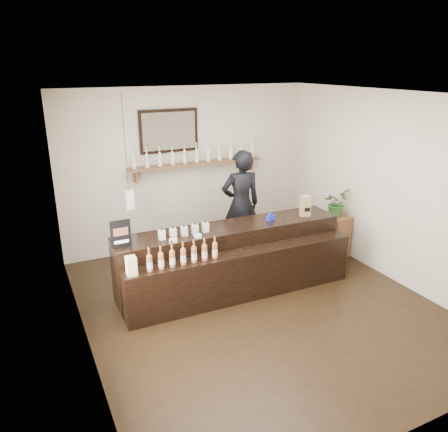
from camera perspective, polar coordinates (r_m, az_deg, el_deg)
ground at (r=6.16m, az=4.44°, el=-11.47°), size 5.00×5.00×0.00m
room_shell at (r=5.49m, az=4.90°, el=3.97°), size 5.00×5.00×5.00m
back_wall_decor at (r=7.51m, az=-5.45°, el=8.57°), size 2.66×0.96×1.69m
counter at (r=6.36m, az=1.20°, el=-5.88°), size 3.37×0.96×1.10m
promo_sign at (r=5.65m, az=-13.34°, el=-2.28°), size 0.26×0.03×0.36m
paper_bag at (r=6.76m, az=10.57°, el=1.32°), size 0.17×0.15×0.32m
tape_dispenser at (r=6.52m, az=6.10°, el=-0.19°), size 0.15×0.09×0.12m
side_cabinet at (r=7.73m, az=14.05°, el=-2.44°), size 0.43×0.54×0.72m
potted_plant at (r=7.54m, az=14.41°, el=1.69°), size 0.53×0.51×0.45m
shopkeeper at (r=7.23m, az=2.22°, el=2.38°), size 0.81×0.58×2.09m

